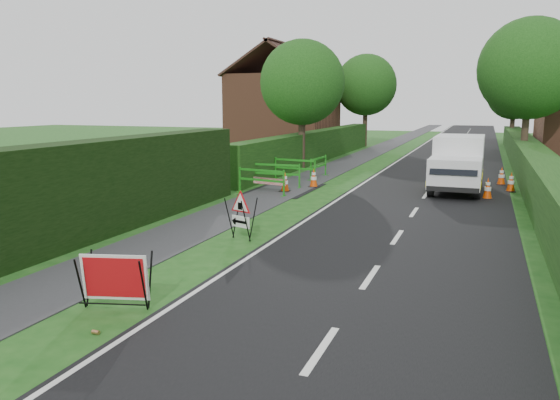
% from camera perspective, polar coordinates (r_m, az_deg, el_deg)
% --- Properties ---
extents(ground, '(120.00, 120.00, 0.00)m').
position_cam_1_polar(ground, '(11.02, -4.63, -8.19)').
color(ground, '#1A4C15').
rests_on(ground, ground).
extents(road_surface, '(6.00, 90.00, 0.02)m').
position_cam_1_polar(road_surface, '(44.63, 18.07, 5.20)').
color(road_surface, black).
rests_on(road_surface, ground).
extents(footpath, '(2.00, 90.00, 0.02)m').
position_cam_1_polar(footpath, '(45.21, 11.07, 5.57)').
color(footpath, '#2D2D30').
rests_on(footpath, ground).
extents(hedge_west_near, '(1.10, 18.00, 2.50)m').
position_cam_1_polar(hedge_west_near, '(13.83, -23.80, -5.23)').
color(hedge_west_near, black).
rests_on(hedge_west_near, ground).
extents(hedge_west_far, '(1.00, 24.00, 1.80)m').
position_cam_1_polar(hedge_west_far, '(33.03, 3.81, 4.10)').
color(hedge_west_far, '#14380F').
rests_on(hedge_west_far, ground).
extents(hedge_east, '(1.20, 50.00, 1.50)m').
position_cam_1_polar(hedge_east, '(25.76, 24.89, 1.47)').
color(hedge_east, '#14380F').
rests_on(hedge_east, ground).
extents(house_west, '(7.50, 7.40, 7.88)m').
position_cam_1_polar(house_west, '(42.03, 0.45, 9.37)').
color(house_west, brown).
rests_on(house_west, ground).
extents(tree_nw, '(4.40, 4.40, 6.70)m').
position_cam_1_polar(tree_nw, '(28.93, 2.33, 12.16)').
color(tree_nw, '#2D2116').
rests_on(tree_nw, ground).
extents(tree_ne, '(5.20, 5.20, 7.79)m').
position_cam_1_polar(tree_ne, '(31.55, 24.65, 12.36)').
color(tree_ne, '#2D2116').
rests_on(tree_ne, ground).
extents(tree_fw, '(4.80, 4.80, 7.24)m').
position_cam_1_polar(tree_fw, '(44.41, 8.98, 11.78)').
color(tree_fw, '#2D2116').
rests_on(tree_fw, ground).
extents(tree_fe, '(4.20, 4.20, 6.33)m').
position_cam_1_polar(tree_fe, '(47.49, 23.31, 10.25)').
color(tree_fe, '#2D2116').
rests_on(tree_fe, ground).
extents(red_rect_sign, '(1.25, 0.95, 0.96)m').
position_cam_1_polar(red_rect_sign, '(9.65, -16.88, -7.85)').
color(red_rect_sign, black).
rests_on(red_rect_sign, ground).
extents(triangle_sign, '(0.95, 0.95, 1.08)m').
position_cam_1_polar(triangle_sign, '(13.82, -4.24, -1.18)').
color(triangle_sign, black).
rests_on(triangle_sign, ground).
extents(works_van, '(1.91, 4.75, 2.16)m').
position_cam_1_polar(works_van, '(22.56, 18.08, 3.74)').
color(works_van, silver).
rests_on(works_van, ground).
extents(traffic_cone_0, '(0.38, 0.38, 0.79)m').
position_cam_1_polar(traffic_cone_0, '(21.18, 20.88, 1.14)').
color(traffic_cone_0, black).
rests_on(traffic_cone_0, ground).
extents(traffic_cone_1, '(0.38, 0.38, 0.79)m').
position_cam_1_polar(traffic_cone_1, '(23.28, 23.00, 1.76)').
color(traffic_cone_1, black).
rests_on(traffic_cone_1, ground).
extents(traffic_cone_2, '(0.38, 0.38, 0.79)m').
position_cam_1_polar(traffic_cone_2, '(25.10, 22.14, 2.37)').
color(traffic_cone_2, black).
rests_on(traffic_cone_2, ground).
extents(traffic_cone_3, '(0.38, 0.38, 0.79)m').
position_cam_1_polar(traffic_cone_3, '(21.43, 0.52, 1.91)').
color(traffic_cone_3, black).
rests_on(traffic_cone_3, ground).
extents(traffic_cone_4, '(0.38, 0.38, 0.79)m').
position_cam_1_polar(traffic_cone_4, '(22.63, 3.54, 2.33)').
color(traffic_cone_4, black).
rests_on(traffic_cone_4, ground).
extents(ped_barrier_0, '(2.09, 0.73, 1.00)m').
position_cam_1_polar(ped_barrier_0, '(20.78, -1.96, 2.31)').
color(ped_barrier_0, '#1B8518').
rests_on(ped_barrier_0, ground).
extents(ped_barrier_1, '(2.06, 0.37, 1.00)m').
position_cam_1_polar(ped_barrier_1, '(22.64, -0.37, 2.96)').
color(ped_barrier_1, '#1B8518').
rests_on(ped_barrier_1, ground).
extents(ped_barrier_2, '(2.09, 0.66, 1.00)m').
position_cam_1_polar(ped_barrier_2, '(24.55, 1.56, 3.52)').
color(ped_barrier_2, '#1B8518').
rests_on(ped_barrier_2, ground).
extents(ped_barrier_3, '(0.47, 2.08, 1.00)m').
position_cam_1_polar(ped_barrier_3, '(25.35, 4.04, 3.71)').
color(ped_barrier_3, '#1B8518').
rests_on(ped_barrier_3, ground).
extents(redwhite_plank, '(1.47, 0.35, 0.25)m').
position_cam_1_polar(redwhite_plank, '(21.25, -1.12, 0.77)').
color(redwhite_plank, red).
rests_on(redwhite_plank, ground).
extents(litter_can, '(0.12, 0.07, 0.07)m').
position_cam_1_polar(litter_can, '(8.95, -18.69, -13.16)').
color(litter_can, '#BF7F4C').
rests_on(litter_can, ground).
extents(hatchback_car, '(2.90, 4.17, 1.32)m').
position_cam_1_polar(hatchback_car, '(35.44, 17.77, 5.12)').
color(hatchback_car, white).
rests_on(hatchback_car, ground).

